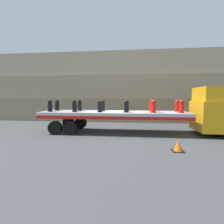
# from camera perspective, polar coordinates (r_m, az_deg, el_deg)

# --- Properties ---
(ground_plane) EXTENTS (120.00, 120.00, 0.00)m
(ground_plane) POSITION_cam_1_polar(r_m,az_deg,el_deg) (11.70, 0.60, -6.67)
(ground_plane) COLOR #3F4244
(rock_cliff) EXTENTS (60.00, 3.30, 6.67)m
(rock_cliff) POSITION_cam_1_polar(r_m,az_deg,el_deg) (17.88, 2.85, 8.04)
(rock_cliff) COLOR gray
(rock_cliff) RESTS_ON ground_plane
(truck_cab) EXTENTS (2.50, 2.70, 2.95)m
(truck_cab) POSITION_cam_1_polar(r_m,az_deg,el_deg) (12.55, 31.19, 0.20)
(truck_cab) COLOR orange
(truck_cab) RESTS_ON ground_plane
(flatbed_trailer) EXTENTS (9.50, 2.56, 1.39)m
(flatbed_trailer) POSITION_cam_1_polar(r_m,az_deg,el_deg) (11.59, -1.86, -1.04)
(flatbed_trailer) COLOR #B2B2B7
(flatbed_trailer) RESTS_ON ground_plane
(fire_hydrant_black_near_0) EXTENTS (0.35, 0.53, 0.77)m
(fire_hydrant_black_near_0) POSITION_cam_1_polar(r_m,az_deg,el_deg) (12.13, -19.58, 1.85)
(fire_hydrant_black_near_0) COLOR black
(fire_hydrant_black_near_0) RESTS_ON flatbed_trailer
(fire_hydrant_black_far_0) EXTENTS (0.35, 0.53, 0.77)m
(fire_hydrant_black_far_0) POSITION_cam_1_polar(r_m,az_deg,el_deg) (13.11, -17.48, 2.11)
(fire_hydrant_black_far_0) COLOR black
(fire_hydrant_black_far_0) RESTS_ON flatbed_trailer
(fire_hydrant_black_near_1) EXTENTS (0.35, 0.53, 0.77)m
(fire_hydrant_black_near_1) POSITION_cam_1_polar(r_m,az_deg,el_deg) (11.49, -12.13, 1.87)
(fire_hydrant_black_near_1) COLOR black
(fire_hydrant_black_near_1) RESTS_ON flatbed_trailer
(fire_hydrant_black_far_1) EXTENTS (0.35, 0.53, 0.77)m
(fire_hydrant_black_far_1) POSITION_cam_1_polar(r_m,az_deg,el_deg) (12.52, -10.53, 2.13)
(fire_hydrant_black_far_1) COLOR black
(fire_hydrant_black_far_1) RESTS_ON flatbed_trailer
(fire_hydrant_black_near_2) EXTENTS (0.35, 0.53, 0.77)m
(fire_hydrant_black_near_2) POSITION_cam_1_polar(r_m,az_deg,el_deg) (11.06, -3.97, 1.86)
(fire_hydrant_black_near_2) COLOR black
(fire_hydrant_black_near_2) RESTS_ON flatbed_trailer
(fire_hydrant_black_far_2) EXTENTS (0.35, 0.53, 0.77)m
(fire_hydrant_black_far_2) POSITION_cam_1_polar(r_m,az_deg,el_deg) (12.13, -3.02, 2.12)
(fire_hydrant_black_far_2) COLOR black
(fire_hydrant_black_far_2) RESTS_ON flatbed_trailer
(fire_hydrant_black_near_3) EXTENTS (0.35, 0.53, 0.77)m
(fire_hydrant_black_near_3) POSITION_cam_1_polar(r_m,az_deg,el_deg) (10.88, 4.66, 1.81)
(fire_hydrant_black_near_3) COLOR black
(fire_hydrant_black_near_3) RESTS_ON flatbed_trailer
(fire_hydrant_black_far_3) EXTENTS (0.35, 0.53, 0.77)m
(fire_hydrant_black_far_3) POSITION_cam_1_polar(r_m,az_deg,el_deg) (11.96, 4.85, 2.08)
(fire_hydrant_black_far_3) COLOR black
(fire_hydrant_black_far_3) RESTS_ON flatbed_trailer
(fire_hydrant_red_near_4) EXTENTS (0.35, 0.53, 0.77)m
(fire_hydrant_red_near_4) POSITION_cam_1_polar(r_m,az_deg,el_deg) (10.94, 13.38, 1.71)
(fire_hydrant_red_near_4) COLOR red
(fire_hydrant_red_near_4) RESTS_ON flatbed_trailer
(fire_hydrant_red_far_4) EXTENTS (0.35, 0.53, 0.77)m
(fire_hydrant_red_far_4) POSITION_cam_1_polar(r_m,az_deg,el_deg) (12.01, 12.79, 1.99)
(fire_hydrant_red_far_4) COLOR red
(fire_hydrant_red_far_4) RESTS_ON flatbed_trailer
(fire_hydrant_red_near_5) EXTENTS (0.35, 0.53, 0.77)m
(fire_hydrant_red_near_5) POSITION_cam_1_polar(r_m,az_deg,el_deg) (11.25, 21.81, 1.58)
(fire_hydrant_red_near_5) COLOR red
(fire_hydrant_red_near_5) RESTS_ON flatbed_trailer
(fire_hydrant_red_far_5) EXTENTS (0.35, 0.53, 0.77)m
(fire_hydrant_red_far_5) POSITION_cam_1_polar(r_m,az_deg,el_deg) (12.30, 20.51, 1.86)
(fire_hydrant_red_far_5) COLOR red
(fire_hydrant_red_far_5) RESTS_ON flatbed_trailer
(cargo_strap_rear) EXTENTS (0.05, 2.66, 0.01)m
(cargo_strap_rear) POSITION_cam_1_polar(r_m,az_deg,el_deg) (11.47, 13.11, 3.89)
(cargo_strap_rear) COLOR yellow
(cargo_strap_rear) RESTS_ON fire_hydrant_red_near_4
(cargo_strap_middle) EXTENTS (0.05, 2.66, 0.01)m
(cargo_strap_middle) POSITION_cam_1_polar(r_m,az_deg,el_deg) (11.76, 21.19, 3.71)
(cargo_strap_middle) COLOR yellow
(cargo_strap_middle) RESTS_ON fire_hydrant_red_near_5
(traffic_cone) EXTENTS (0.50, 0.50, 0.48)m
(traffic_cone) POSITION_cam_1_polar(r_m,az_deg,el_deg) (8.19, 20.77, -10.35)
(traffic_cone) COLOR black
(traffic_cone) RESTS_ON ground_plane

